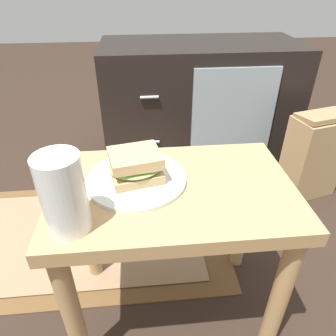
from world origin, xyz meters
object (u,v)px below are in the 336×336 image
tv_cabinet (199,101)px  plate (137,179)px  beer_glass (64,196)px  paper_bag (313,155)px  sandwich_front (136,165)px

tv_cabinet → plate: size_ratio=4.08×
tv_cabinet → plate: tv_cabinet is taller
tv_cabinet → beer_glass: bearing=-113.1°
tv_cabinet → paper_bag: bearing=-44.4°
plate → paper_bag: bearing=33.1°
tv_cabinet → plate: 0.99m
plate → tv_cabinet: bearing=70.5°
plate → paper_bag: 0.95m
tv_cabinet → beer_glass: size_ratio=5.99×
tv_cabinet → sandwich_front: (-0.33, -0.92, 0.21)m
sandwich_front → paper_bag: (0.76, 0.49, -0.31)m
beer_glass → plate: bearing=47.8°
beer_glass → tv_cabinet: bearing=66.9°
beer_glass → paper_bag: (0.89, 0.64, -0.35)m
tv_cabinet → paper_bag: tv_cabinet is taller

